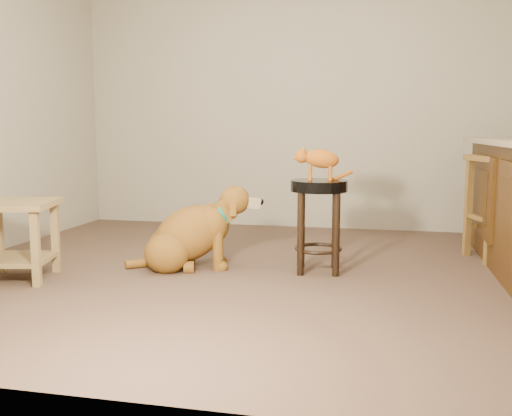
% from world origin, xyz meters
% --- Properties ---
extents(floor, '(4.50, 4.00, 0.01)m').
position_xyz_m(floor, '(0.00, 0.00, 0.00)').
color(floor, '#4E3A2B').
rests_on(floor, ground).
extents(room_shell, '(4.54, 4.04, 2.62)m').
position_xyz_m(room_shell, '(0.00, 0.00, 1.68)').
color(room_shell, '#A39D83').
rests_on(room_shell, ground).
extents(padded_stool, '(0.40, 0.40, 0.65)m').
position_xyz_m(padded_stool, '(0.44, 0.13, 0.46)').
color(padded_stool, black).
rests_on(padded_stool, ground).
extents(wood_stool, '(0.55, 0.55, 0.81)m').
position_xyz_m(wood_stool, '(1.77, 0.81, 0.42)').
color(wood_stool, brown).
rests_on(wood_stool, ground).
extents(side_table, '(0.62, 0.62, 0.53)m').
position_xyz_m(side_table, '(-1.52, -0.52, 0.35)').
color(side_table, olive).
rests_on(side_table, ground).
extents(golden_retriever, '(0.98, 0.59, 0.64)m').
position_xyz_m(golden_retriever, '(-0.48, 0.03, 0.24)').
color(golden_retriever, brown).
rests_on(golden_retriever, ground).
extents(tabby_kitten, '(0.41, 0.19, 0.26)m').
position_xyz_m(tabby_kitten, '(0.43, 0.13, 0.80)').
color(tabby_kitten, '#994A0F').
rests_on(tabby_kitten, padded_stool).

